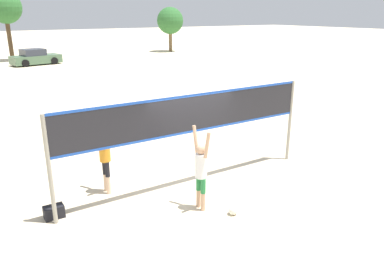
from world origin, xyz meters
name	(u,v)px	position (x,y,z in m)	size (l,w,h in m)	color
ground_plane	(192,185)	(0.00, 0.00, 0.00)	(200.00, 200.00, 0.00)	beige
volleyball_net	(192,120)	(0.00, 0.00, 1.87)	(7.36, 0.10, 2.54)	gray
player_spiker	(201,168)	(-0.51, -1.20, 1.06)	(0.28, 0.69, 2.03)	tan
player_blocker	(105,151)	(-2.11, 0.84, 1.15)	(0.28, 0.71, 2.18)	beige
volleyball	(233,210)	(-0.02, -1.84, 0.11)	(0.22, 0.22, 0.22)	silver
gear_bag	(54,212)	(-3.61, 0.25, 0.15)	(0.45, 0.27, 0.30)	black
parked_car_mid	(35,58)	(1.33, 28.54, 0.63)	(4.43, 2.56, 1.41)	#4C6B4C
tree_left_cluster	(170,21)	(17.58, 32.68, 3.54)	(3.10, 3.10, 5.12)	brown
tree_right_cluster	(5,8)	(-0.04, 32.70, 4.91)	(3.03, 3.03, 6.49)	#4C3823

